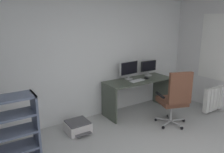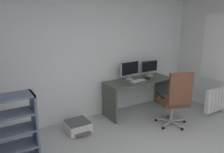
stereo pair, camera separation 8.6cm
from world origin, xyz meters
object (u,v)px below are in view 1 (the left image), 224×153
(monitor_secondary, at_px, (148,67))
(printer, at_px, (78,127))
(office_chair, at_px, (175,97))
(desk, at_px, (138,88))
(radiator, at_px, (218,98))
(keyboard, at_px, (137,81))
(computer_mouse, at_px, (147,78))
(monitor_main, at_px, (129,69))

(monitor_secondary, relative_size, printer, 0.83)
(monitor_secondary, bearing_deg, office_chair, -105.17)
(desk, bearing_deg, radiator, -32.72)
(desk, height_order, keyboard, keyboard)
(keyboard, xyz_separation_m, office_chair, (0.23, -0.87, -0.16))
(keyboard, height_order, radiator, keyboard)
(computer_mouse, height_order, office_chair, office_chair)
(monitor_secondary, distance_m, computer_mouse, 0.36)
(office_chair, xyz_separation_m, printer, (-1.67, 0.83, -0.50))
(computer_mouse, bearing_deg, office_chair, -107.69)
(monitor_main, bearing_deg, desk, -44.27)
(desk, distance_m, keyboard, 0.24)
(desk, relative_size, monitor_main, 3.06)
(desk, relative_size, computer_mouse, 15.56)
(monitor_main, distance_m, printer, 1.67)
(office_chair, bearing_deg, computer_mouse, 85.53)
(radiator, bearing_deg, keyboard, 150.95)
(monitor_main, xyz_separation_m, computer_mouse, (0.35, -0.20, -0.22))
(monitor_main, xyz_separation_m, office_chair, (0.28, -1.10, -0.39))
(desk, distance_m, radiator, 1.85)
(monitor_main, bearing_deg, radiator, -33.88)
(computer_mouse, relative_size, printer, 0.20)
(monitor_main, distance_m, radiator, 2.14)
(monitor_main, xyz_separation_m, radiator, (1.69, -1.13, -0.67))
(computer_mouse, bearing_deg, radiator, -48.01)
(computer_mouse, bearing_deg, desk, 150.14)
(monitor_secondary, bearing_deg, keyboard, -156.55)
(office_chair, bearing_deg, printer, 153.57)
(desk, height_order, radiator, desk)
(radiator, bearing_deg, monitor_secondary, 134.36)
(computer_mouse, relative_size, radiator, 0.11)
(printer, bearing_deg, desk, 4.65)
(monitor_main, relative_size, radiator, 0.55)
(desk, relative_size, printer, 3.07)
(radiator, bearing_deg, office_chair, 178.64)
(keyboard, relative_size, office_chair, 0.30)
(desk, distance_m, monitor_main, 0.48)
(printer, bearing_deg, monitor_main, 10.91)
(monitor_secondary, bearing_deg, printer, -172.24)
(monitor_secondary, xyz_separation_m, keyboard, (-0.52, -0.23, -0.20))
(desk, xyz_separation_m, office_chair, (0.13, -0.96, 0.05))
(desk, height_order, printer, desk)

